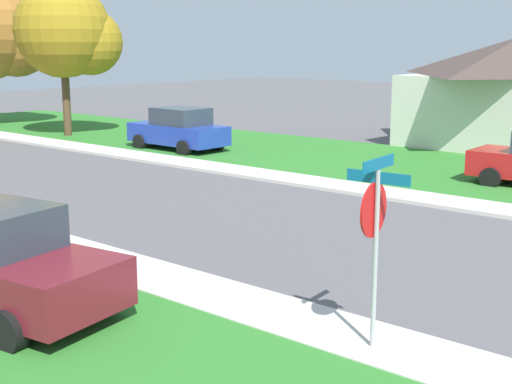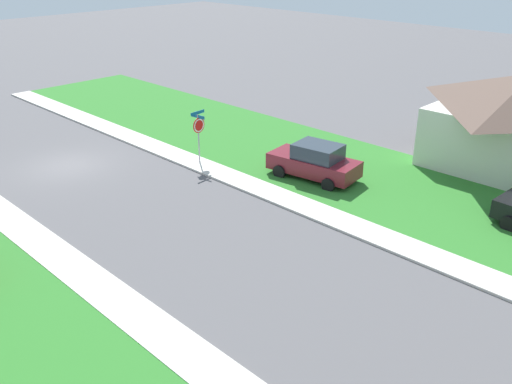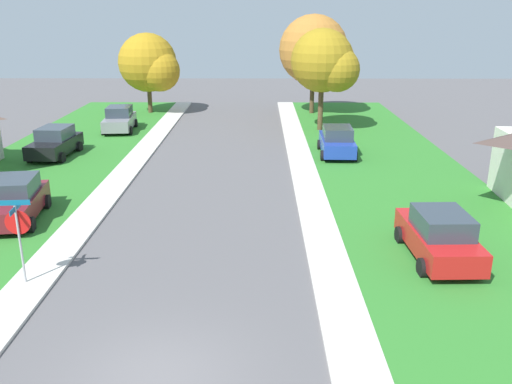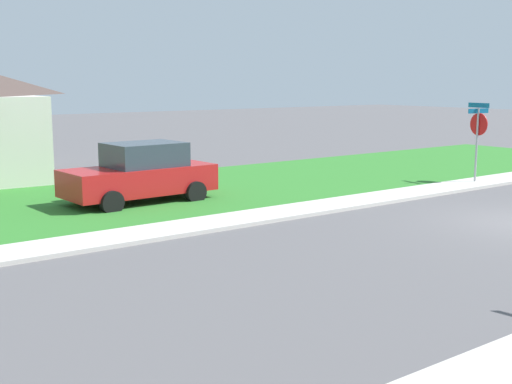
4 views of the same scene
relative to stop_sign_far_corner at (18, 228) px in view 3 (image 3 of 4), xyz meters
The scene contains 13 objects.
ground_plane 6.93m from the stop_sign_far_corner, 43.09° to the right, with size 120.00×120.00×0.00m, color #565456.
sidewalk_east 12.26m from the stop_sign_far_corner, 37.89° to the left, with size 1.40×56.00×0.10m, color beige.
lawn_east 16.20m from the stop_sign_far_corner, 27.56° to the left, with size 8.00×56.00×0.08m, color #2D7528.
sidewalk_west 7.67m from the stop_sign_far_corner, 88.70° to the left, with size 1.40×56.00×0.10m, color beige.
stop_sign_far_corner is the anchor object (origin of this frame).
car_blue_near_corner 19.82m from the stop_sign_far_corner, 53.66° to the left, with size 2.16×4.36×1.76m.
car_maroon_kerbside_mid 6.04m from the stop_sign_far_corner, 115.63° to the left, with size 2.49×4.51×1.76m.
car_red_far_down_street 13.45m from the stop_sign_far_corner, ahead, with size 2.13×4.35×1.76m.
car_black_across_road 16.27m from the stop_sign_far_corner, 106.54° to the left, with size 2.20×4.38×1.76m.
car_grey_driveway_right 22.92m from the stop_sign_far_corner, 96.66° to the left, with size 2.32×4.44×1.76m.
tree_sidewalk_mid 25.94m from the stop_sign_far_corner, 62.88° to the left, with size 4.66×4.33×7.06m.
tree_sidewalk_far 32.13m from the stop_sign_far_corner, 68.27° to the left, with size 5.94×5.52×7.95m.
tree_sidewalk_near 30.00m from the stop_sign_far_corner, 93.15° to the left, with size 5.07×4.72×6.51m.
Camera 3 is at (2.37, -10.47, 8.01)m, focal length 38.10 mm.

